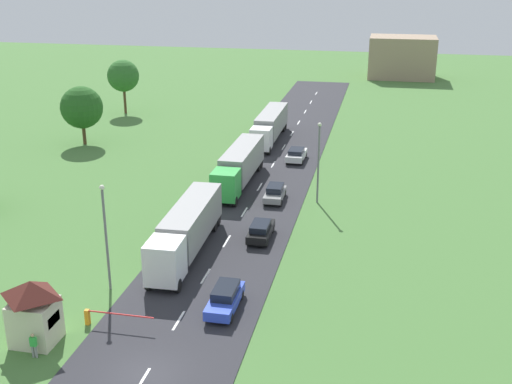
% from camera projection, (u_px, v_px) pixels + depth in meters
% --- Properties ---
extents(ground_plane, '(280.00, 280.00, 0.00)m').
position_uv_depth(ground_plane, '(146.00, 376.00, 36.06)').
color(ground_plane, '#477538').
extents(road, '(10.00, 140.00, 0.06)m').
position_uv_depth(road, '(242.00, 216.00, 58.61)').
color(road, '#2B2B30').
rests_on(road, ground).
extents(lane_marking_centre, '(0.16, 123.75, 0.01)m').
position_uv_depth(lane_marking_centre, '(238.00, 223.00, 56.79)').
color(lane_marking_centre, white).
rests_on(lane_marking_centre, road).
extents(truck_lead, '(2.85, 13.83, 3.65)m').
position_uv_depth(truck_lead, '(187.00, 229.00, 50.34)').
color(truck_lead, white).
rests_on(truck_lead, road).
extents(truck_second, '(2.53, 13.87, 3.67)m').
position_uv_depth(truck_second, '(239.00, 165.00, 66.14)').
color(truck_second, green).
rests_on(truck_second, road).
extents(truck_third, '(2.57, 14.24, 3.57)m').
position_uv_depth(truck_third, '(270.00, 125.00, 82.51)').
color(truck_third, white).
rests_on(truck_third, road).
extents(car_lead, '(1.76, 4.60, 1.60)m').
position_uv_depth(car_lead, '(225.00, 298.00, 42.59)').
color(car_lead, blue).
rests_on(car_lead, road).
extents(car_second, '(1.75, 4.37, 1.48)m').
position_uv_depth(car_second, '(261.00, 230.00, 53.39)').
color(car_second, black).
rests_on(car_second, road).
extents(car_third, '(1.78, 4.06, 1.50)m').
position_uv_depth(car_third, '(275.00, 193.00, 61.99)').
color(car_third, gray).
rests_on(car_third, road).
extents(car_fourth, '(2.00, 4.36, 1.48)m').
position_uv_depth(car_fourth, '(296.00, 154.00, 74.25)').
color(car_fourth, white).
rests_on(car_fourth, road).
extents(guard_booth, '(2.96, 2.68, 4.17)m').
position_uv_depth(guard_booth, '(34.00, 311.00, 38.54)').
color(guard_booth, beige).
rests_on(guard_booth, ground).
extents(barrier_gate, '(4.64, 0.28, 1.05)m').
position_uv_depth(barrier_gate, '(99.00, 316.00, 40.77)').
color(barrier_gate, orange).
rests_on(barrier_gate, ground).
extents(person_lead, '(0.38, 0.22, 1.60)m').
position_uv_depth(person_lead, '(34.00, 345.00, 37.46)').
color(person_lead, gray).
rests_on(person_lead, ground).
extents(person_second, '(0.38, 0.22, 1.69)m').
position_uv_depth(person_second, '(33.00, 320.00, 39.96)').
color(person_second, green).
rests_on(person_second, ground).
extents(lamppost_lead, '(0.36, 0.36, 7.85)m').
position_uv_depth(lamppost_lead, '(106.00, 232.00, 44.09)').
color(lamppost_lead, slate).
rests_on(lamppost_lead, ground).
extents(lamppost_second, '(0.36, 0.36, 7.90)m').
position_uv_depth(lamppost_second, '(319.00, 159.00, 60.38)').
color(lamppost_second, slate).
rests_on(lamppost_second, ground).
extents(tree_oak, '(4.75, 4.75, 8.12)m').
position_uv_depth(tree_oak, '(123.00, 76.00, 96.01)').
color(tree_oak, '#513823').
rests_on(tree_oak, ground).
extents(tree_maple, '(5.27, 5.27, 7.38)m').
position_uv_depth(tree_maple, '(82.00, 107.00, 79.95)').
color(tree_maple, '#513823').
rests_on(tree_maple, ground).
extents(distant_building, '(12.79, 9.09, 8.03)m').
position_uv_depth(distant_building, '(402.00, 57.00, 126.49)').
color(distant_building, '#9E846B').
rests_on(distant_building, ground).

